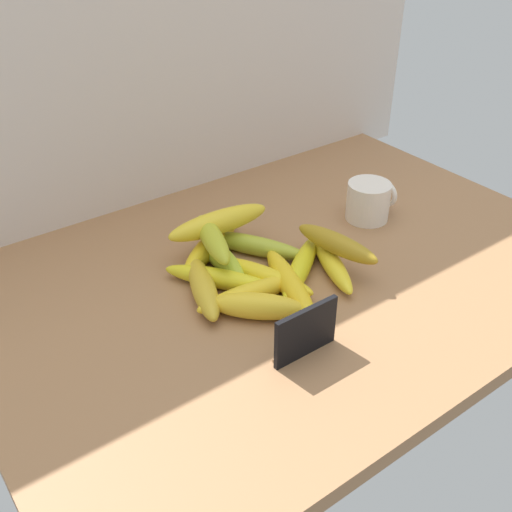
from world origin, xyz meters
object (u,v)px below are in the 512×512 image
banana_1 (203,288)px  banana_5 (258,306)px  banana_6 (254,245)px  banana_8 (265,276)px  banana_12 (337,244)px  banana_0 (220,279)px  banana_2 (301,267)px  banana_9 (290,284)px  coffee_mug (369,201)px  banana_13 (213,239)px  banana_11 (219,222)px  banana_7 (331,262)px  banana_10 (212,243)px  banana_4 (222,258)px  banana_3 (250,294)px  chalkboard_sign (305,334)px

banana_1 → banana_5: 10.29cm
banana_6 → banana_8: 9.88cm
banana_12 → banana_0: bearing=159.3°
banana_2 → banana_9: size_ratio=0.97×
coffee_mug → banana_13: size_ratio=0.62×
coffee_mug → banana_8: (-30.68, -6.07, -2.13)cm
coffee_mug → banana_11: bearing=166.8°
banana_8 → coffee_mug: bearing=11.2°
banana_1 → banana_9: banana_1 is taller
banana_7 → banana_11: size_ratio=0.94×
banana_10 → coffee_mug: bearing=-13.2°
banana_4 → banana_7: 19.39cm
banana_6 → banana_0: bearing=-154.4°
banana_5 → banana_7: size_ratio=0.81×
banana_0 → banana_13: banana_13 is taller
banana_8 → banana_10: banana_10 is taller
banana_2 → banana_4: (-9.94, 10.11, 0.28)cm
banana_3 → banana_6: size_ratio=0.91×
banana_1 → banana_7: 23.35cm
coffee_mug → chalkboard_sign: bearing=-147.2°
banana_0 → chalkboard_sign: bearing=-87.6°
banana_1 → banana_4: 9.07cm
chalkboard_sign → banana_5: chalkboard_sign is taller
banana_4 → banana_2: bearing=-45.5°
chalkboard_sign → banana_8: bearing=72.0°
banana_2 → banana_6: (-2.63, 10.52, 0.08)cm
banana_6 → banana_7: (7.86, -12.48, -0.12)cm
chalkboard_sign → coffee_mug: bearing=32.8°
chalkboard_sign → banana_2: (12.44, 15.73, -2.13)cm
banana_7 → banana_8: bearing=163.7°
banana_3 → banana_13: bearing=86.3°
coffee_mug → banana_7: size_ratio=0.54×
banana_1 → banana_12: size_ratio=1.04×
banana_8 → banana_11: banana_11 is taller
banana_6 → banana_7: banana_6 is taller
coffee_mug → banana_12: size_ratio=0.60×
banana_7 → banana_10: 22.11cm
banana_6 → banana_8: size_ratio=1.11×
banana_9 → banana_2: bearing=31.4°
banana_7 → banana_9: size_ratio=0.91×
banana_0 → banana_6: size_ratio=0.96×
chalkboard_sign → banana_11: (5.19, 30.64, 2.39)cm
banana_7 → banana_0: bearing=158.4°
banana_4 → banana_13: 4.18cm
banana_6 → banana_10: bearing=141.4°
coffee_mug → banana_6: (-26.49, 2.88, -2.07)cm
banana_2 → banana_10: (-8.60, 15.29, 0.30)cm
banana_8 → banana_11: 14.09cm
banana_3 → banana_8: 5.48cm
banana_9 → banana_13: banana_13 is taller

